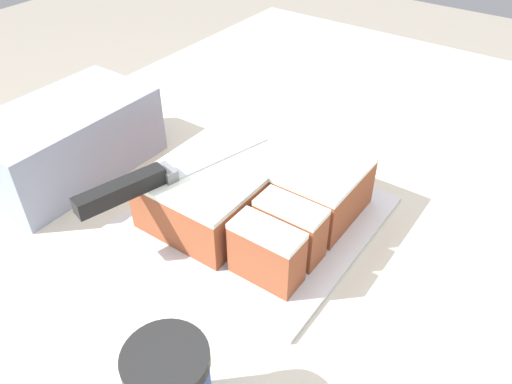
# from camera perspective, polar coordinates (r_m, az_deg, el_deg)

# --- Properties ---
(countertop) EXTENTS (1.40, 1.10, 0.92)m
(countertop) POSITION_cam_1_polar(r_m,az_deg,el_deg) (1.08, 5.01, -20.59)
(countertop) COLOR beige
(countertop) RESTS_ON ground_plane
(cake_board) EXTENTS (0.30, 0.31, 0.01)m
(cake_board) POSITION_cam_1_polar(r_m,az_deg,el_deg) (0.70, 0.00, -2.63)
(cake_board) COLOR silver
(cake_board) RESTS_ON countertop
(cake) EXTENTS (0.24, 0.24, 0.08)m
(cake) POSITION_cam_1_polar(r_m,az_deg,el_deg) (0.68, -0.09, 0.31)
(cake) COLOR #994C2D
(cake) RESTS_ON cake_board
(knife) EXTENTS (0.28, 0.10, 0.02)m
(knife) POSITION_cam_1_polar(r_m,az_deg,el_deg) (0.63, -12.62, 1.18)
(knife) COLOR silver
(knife) RESTS_ON cake
(storage_box) EXTENTS (0.26, 0.15, 0.11)m
(storage_box) POSITION_cam_1_polar(r_m,az_deg,el_deg) (0.82, -20.76, 5.56)
(storage_box) COLOR #8C99B2
(storage_box) RESTS_ON countertop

